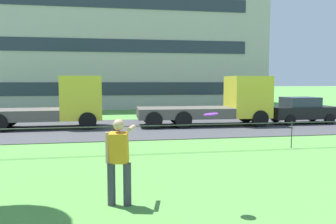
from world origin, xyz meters
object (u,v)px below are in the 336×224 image
Objects in this scene: frisbee at (211,114)px; car_black_center at (302,110)px; flatbed_truck_right at (53,105)px; flatbed_truck_far_left at (222,103)px; apartment_building_background at (104,33)px; person_thrower at (119,159)px.

frisbee is 15.48m from car_black_center.
flatbed_truck_right reaches higher than car_black_center.
flatbed_truck_right is at bearing 177.51° from flatbed_truck_far_left.
frisbee is 0.04× the size of flatbed_truck_far_left.
flatbed_truck_far_left is at bearing -70.56° from apartment_building_background.
person_thrower is 0.06× the size of apartment_building_background.
person_thrower is at bearing -76.16° from flatbed_truck_right.
car_black_center is 0.13× the size of apartment_building_background.
car_black_center is (4.85, -0.05, -0.44)m from flatbed_truck_far_left.
flatbed_truck_far_left is at bearing 179.43° from car_black_center.
apartment_building_background is (-2.09, 30.99, 5.62)m from frisbee.
person_thrower is 31.14m from apartment_building_background.
frisbee is at bearing -17.46° from person_thrower.
frisbee is 31.56m from apartment_building_background.
flatbed_truck_far_left is (9.21, -0.40, 0.00)m from flatbed_truck_right.
flatbed_truck_far_left is (6.20, 11.82, 0.28)m from person_thrower.
person_thrower reaches higher than car_black_center.
flatbed_truck_right reaches higher than person_thrower.
car_black_center is at bearing 52.83° from frisbee.
flatbed_truck_right is 1.00× the size of flatbed_truck_far_left.
person_thrower is 12.59m from flatbed_truck_right.
flatbed_truck_right is 14.07m from car_black_center.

